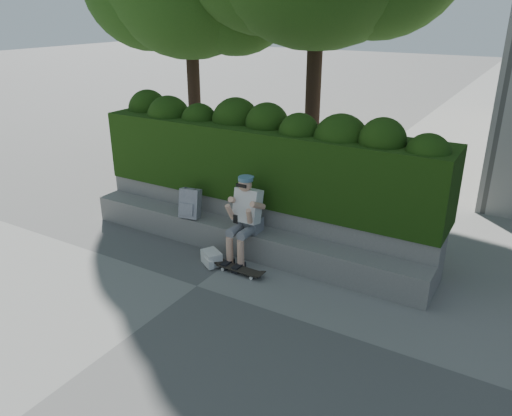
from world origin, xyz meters
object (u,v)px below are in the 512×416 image
Objects in this scene: backpack_plaid at (190,203)px; backpack_ground at (212,258)px; skateboard at (239,269)px; person at (246,216)px.

backpack_plaid reaches higher than backpack_ground.
skateboard is 1.49× the size of backpack_plaid.
backpack_ground is at bearing -43.98° from backpack_plaid.
person reaches higher than skateboard.
backpack_plaid is (-1.29, 0.51, 0.63)m from skateboard.
backpack_ground is at bearing 178.33° from skateboard.
backpack_plaid is 1.08m from backpack_ground.
person is at bearing 110.39° from skateboard.
skateboard is 2.25× the size of backpack_ground.
skateboard is at bearing -32.89° from backpack_plaid.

